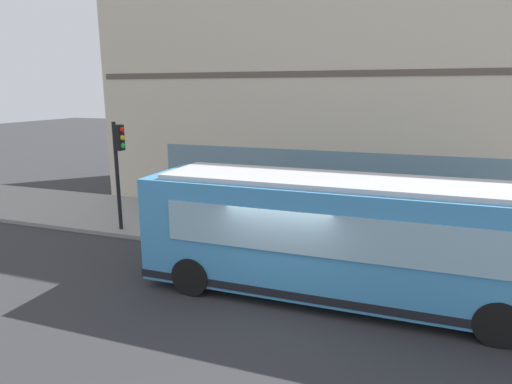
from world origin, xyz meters
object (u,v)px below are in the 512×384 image
Objects in this scene: fire_hydrant at (351,220)px; pedestrian_walking_along_curb at (355,223)px; pedestrian_near_building_entrance at (511,214)px; city_bus_nearside at (340,238)px; pedestrian_near_hydrant at (240,202)px; newspaper_vending_box at (409,247)px; pedestrian_by_light_pole at (159,189)px; traffic_light_down_block at (119,156)px.

pedestrian_walking_along_curb reaches higher than fire_hydrant.
pedestrian_near_building_entrance is (0.25, -5.17, 0.64)m from fire_hydrant.
pedestrian_near_hydrant is at bearing 47.86° from city_bus_nearside.
newspaper_vending_box is (-2.80, 3.13, -0.55)m from pedestrian_near_building_entrance.
fire_hydrant is at bearing 9.98° from pedestrian_walking_along_curb.
pedestrian_by_light_pole reaches higher than newspaper_vending_box.
traffic_light_down_block reaches higher than pedestrian_near_building_entrance.
newspaper_vending_box is at bearing -104.41° from pedestrian_by_light_pole.
pedestrian_by_light_pole is 0.95× the size of pedestrian_walking_along_curb.
pedestrian_by_light_pole is 10.49m from newspaper_vending_box.
fire_hydrant is 0.44× the size of pedestrian_walking_along_curb.
traffic_light_down_block is at bearing 73.69° from city_bus_nearside.
pedestrian_by_light_pole is (5.21, 8.48, -0.49)m from city_bus_nearside.
newspaper_vending_box is at bearing -101.52° from pedestrian_near_hydrant.
pedestrian_walking_along_curb is (-2.33, -8.51, 0.05)m from pedestrian_by_light_pole.
newspaper_vending_box is at bearing 131.88° from pedestrian_near_building_entrance.
newspaper_vending_box is (-2.61, -10.15, -0.46)m from pedestrian_by_light_pole.
pedestrian_walking_along_curb is at bearing -102.20° from pedestrian_near_hydrant.
pedestrian_near_hydrant is at bearing 77.80° from pedestrian_walking_along_curb.
traffic_light_down_block is 10.20m from newspaper_vending_box.
traffic_light_down_block is at bearing 91.09° from newspaper_vending_box.
pedestrian_near_hydrant is at bearing -71.15° from traffic_light_down_block.
pedestrian_walking_along_curb is (-2.28, -0.40, 0.60)m from fire_hydrant.
fire_hydrant is 0.82× the size of newspaper_vending_box.
traffic_light_down_block is 4.61m from pedestrian_near_hydrant.
pedestrian_by_light_pole is 0.91× the size of pedestrian_near_building_entrance.
traffic_light_down_block is 5.31× the size of fire_hydrant.
pedestrian_walking_along_curb is at bearing -86.75° from traffic_light_down_block.
traffic_light_down_block is 2.25× the size of pedestrian_near_building_entrance.
pedestrian_by_light_pole reaches higher than fire_hydrant.
pedestrian_near_hydrant is (3.80, 4.20, -0.35)m from city_bus_nearside.
pedestrian_near_hydrant is 4.33m from pedestrian_walking_along_curb.
traffic_light_down_block is at bearing -175.66° from pedestrian_by_light_pole.
pedestrian_walking_along_curb is (2.89, -0.03, -0.44)m from city_bus_nearside.
city_bus_nearside is at bearing 138.43° from pedestrian_near_building_entrance.
pedestrian_near_hydrant reaches higher than pedestrian_by_light_pole.
pedestrian_walking_along_curb is at bearing -170.02° from fire_hydrant.
traffic_light_down_block is at bearing 102.90° from pedestrian_near_building_entrance.
traffic_light_down_block is 3.35m from pedestrian_by_light_pole.
city_bus_nearside is 2.92m from pedestrian_walking_along_curb.
fire_hydrant is 5.22m from pedestrian_near_building_entrance.
fire_hydrant is (2.75, -7.89, -2.38)m from traffic_light_down_block.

